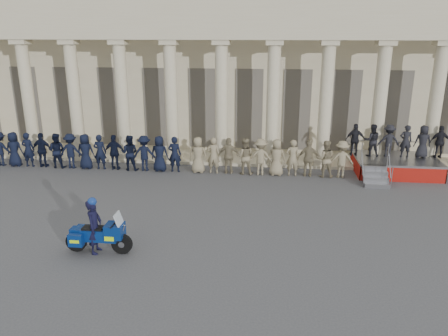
{
  "coord_description": "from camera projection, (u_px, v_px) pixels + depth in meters",
  "views": [
    {
      "loc": [
        3.94,
        -14.0,
        6.71
      ],
      "look_at": [
        2.11,
        2.1,
        1.6
      ],
      "focal_mm": 35.0,
      "sensor_mm": 36.0,
      "label": 1
    }
  ],
  "objects": [
    {
      "name": "building",
      "position": [
        214.0,
        66.0,
        28.32
      ],
      "size": [
        40.0,
        12.5,
        9.0
      ],
      "color": "#BDB08E",
      "rests_on": "ground"
    },
    {
      "name": "reviewing_stand",
      "position": [
        395.0,
        147.0,
        21.2
      ],
      "size": [
        4.93,
        3.81,
        2.38
      ],
      "color": "gray",
      "rests_on": "ground"
    },
    {
      "name": "rider",
      "position": [
        94.0,
        225.0,
        13.58
      ],
      "size": [
        0.42,
        0.64,
        1.85
      ],
      "rotation": [
        0.0,
        0.0,
        1.58
      ],
      "color": "black",
      "rests_on": "ground"
    },
    {
      "name": "motorcycle",
      "position": [
        99.0,
        235.0,
        13.66
      ],
      "size": [
        2.15,
        0.88,
        1.38
      ],
      "rotation": [
        0.0,
        0.0,
        0.0
      ],
      "color": "black",
      "rests_on": "ground"
    },
    {
      "name": "ground",
      "position": [
        159.0,
        226.0,
        15.71
      ],
      "size": [
        90.0,
        90.0,
        0.0
      ],
      "primitive_type": "plane",
      "color": "#404043",
      "rests_on": "ground"
    },
    {
      "name": "officer_rank",
      "position": [
        155.0,
        154.0,
        21.62
      ],
      "size": [
        19.02,
        0.68,
        1.79
      ],
      "color": "black",
      "rests_on": "ground"
    }
  ]
}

